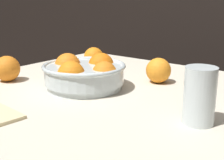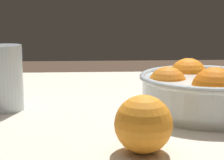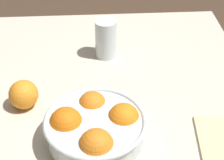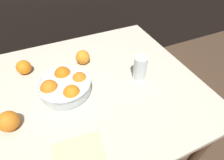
# 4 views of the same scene
# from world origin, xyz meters

# --- Properties ---
(dining_table) EXTENTS (1.08, 0.96, 0.72)m
(dining_table) POSITION_xyz_m (0.00, 0.00, 0.64)
(dining_table) COLOR beige
(dining_table) RESTS_ON ground_plane
(fruit_bowl) EXTENTS (0.25, 0.25, 0.10)m
(fruit_bowl) POSITION_xyz_m (-0.13, 0.00, 0.77)
(fruit_bowl) COLOR silver
(fruit_bowl) RESTS_ON dining_table
(juice_glass) EXTENTS (0.07, 0.07, 0.13)m
(juice_glass) POSITION_xyz_m (0.25, -0.04, 0.78)
(juice_glass) COLOR #F4A314
(juice_glass) RESTS_ON dining_table
(orange_loose_aside) EXTENTS (0.08, 0.08, 0.08)m
(orange_loose_aside) POSITION_xyz_m (0.01, 0.19, 0.76)
(orange_loose_aside) COLOR orange
(orange_loose_aside) RESTS_ON dining_table
(napkin) EXTENTS (0.20, 0.17, 0.01)m
(napkin) POSITION_xyz_m (-0.17, -0.33, 0.73)
(napkin) COLOR beige
(napkin) RESTS_ON dining_table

